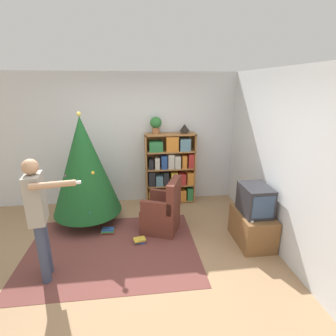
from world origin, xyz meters
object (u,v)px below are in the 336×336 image
Objects in this scene: armchair at (163,213)px; television at (255,200)px; christmas_tree at (84,166)px; table_lamp at (185,128)px; potted_plant at (156,124)px; bookshelf at (171,169)px; standing_person at (39,211)px.

television is at bearing 89.90° from armchair.
christmas_tree reaches higher than television.
christmas_tree reaches higher than table_lamp.
armchair is at bearing 158.75° from television.
armchair is (-1.34, 0.52, -0.40)m from television.
potted_plant is at bearing 27.83° from christmas_tree.
bookshelf is 1.74m from christmas_tree.
table_lamp is at bearing 125.66° from standing_person.
table_lamp is (0.56, -0.00, -0.09)m from potted_plant.
christmas_tree is 5.94× the size of potted_plant.
bookshelf is 1.57× the size of armchair.
potted_plant reaches higher than standing_person.
standing_person is 2.69m from potted_plant.
christmas_tree is 1.54m from armchair.
christmas_tree is at bearing 159.88° from television.
christmas_tree is 9.78× the size of table_lamp.
television is 2.31m from potted_plant.
armchair is 0.58× the size of standing_person.
armchair is at bearing -104.38° from bookshelf.
bookshelf is 2.72× the size of television.
christmas_tree is 1.43m from standing_person.
standing_person reaches higher than bookshelf.
television is at bearing 89.96° from standing_person.
potted_plant is at bearing 134.36° from standing_person.
potted_plant is at bearing 180.00° from table_lamp.
table_lamp reaches higher than television.
television is at bearing -50.42° from potted_plant.
standing_person is (-2.92, -0.44, 0.21)m from television.
standing_person is 3.03m from table_lamp.
armchair is 2.80× the size of potted_plant.
television is 1.49m from armchair.
table_lamp is (2.13, 2.07, 0.62)m from standing_person.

